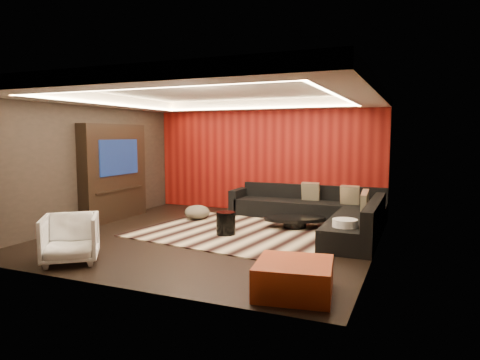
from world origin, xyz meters
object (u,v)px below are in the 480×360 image
at_px(drum_stool, 226,223).
at_px(white_side_table, 345,235).
at_px(armchair, 70,239).
at_px(orange_ottoman, 294,278).
at_px(coffee_table, 295,222).
at_px(sectional_sofa, 323,213).

relative_size(drum_stool, white_side_table, 0.83).
bearing_deg(armchair, drum_stool, 22.88).
xyz_separation_m(drum_stool, orange_ottoman, (2.07, -2.49, -0.04)).
bearing_deg(coffee_table, drum_stool, -132.86).
distance_m(armchair, sectional_sofa, 5.21).
xyz_separation_m(orange_ottoman, sectional_sofa, (-0.53, 4.20, 0.06)).
xyz_separation_m(coffee_table, drum_stool, (-1.07, -1.15, 0.11)).
height_order(white_side_table, orange_ottoman, white_side_table).
height_order(orange_ottoman, armchair, armchair).
xyz_separation_m(coffee_table, orange_ottoman, (1.00, -3.64, 0.07)).
xyz_separation_m(drum_stool, armchair, (-1.45, -2.54, 0.13)).
distance_m(drum_stool, orange_ottoman, 3.24).
distance_m(drum_stool, armchair, 2.93).
height_order(drum_stool, sectional_sofa, sectional_sofa).
height_order(orange_ottoman, sectional_sofa, sectional_sofa).
distance_m(drum_stool, white_side_table, 2.32).
bearing_deg(sectional_sofa, drum_stool, -132.06).
height_order(drum_stool, white_side_table, white_side_table).
relative_size(white_side_table, armchair, 0.65).
distance_m(coffee_table, white_side_table, 1.83).
height_order(coffee_table, white_side_table, white_side_table).
bearing_deg(white_side_table, orange_ottoman, -95.94).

